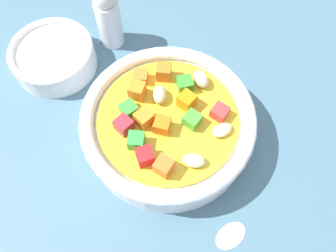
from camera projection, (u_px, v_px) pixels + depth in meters
ground_plane at (168, 138)px, 44.26cm from camera, size 140.00×140.00×2.00cm
soup_bowl_main at (168, 124)px, 40.67cm from camera, size 21.05×21.05×6.72cm
side_bowl_small at (53, 56)px, 46.71cm from camera, size 11.76×11.76×3.86cm
pepper_shaker at (108, 17)px, 46.29cm from camera, size 3.50×3.50×9.72cm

